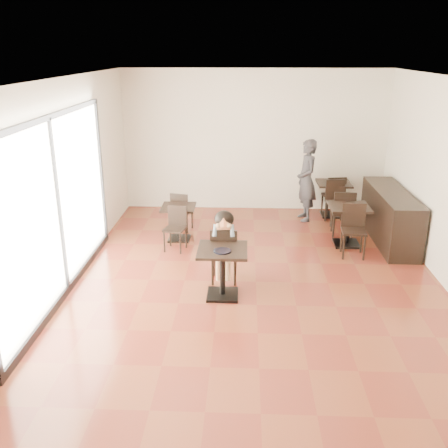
# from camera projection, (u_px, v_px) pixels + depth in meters

# --- Properties ---
(floor) EXTENTS (6.00, 8.00, 0.01)m
(floor) POSITION_uv_depth(u_px,v_px,m) (256.00, 282.00, 8.15)
(floor) COLOR brown
(floor) RESTS_ON ground
(ceiling) EXTENTS (6.00, 8.00, 0.01)m
(ceiling) POSITION_uv_depth(u_px,v_px,m) (261.00, 78.00, 7.08)
(ceiling) COLOR white
(ceiling) RESTS_ON floor
(wall_back) EXTENTS (6.00, 0.01, 3.20)m
(wall_back) POSITION_uv_depth(u_px,v_px,m) (254.00, 141.00, 11.38)
(wall_back) COLOR silver
(wall_back) RESTS_ON floor
(wall_front) EXTENTS (6.00, 0.01, 3.20)m
(wall_front) POSITION_uv_depth(u_px,v_px,m) (269.00, 324.00, 3.85)
(wall_front) COLOR silver
(wall_front) RESTS_ON floor
(wall_left) EXTENTS (0.01, 8.00, 3.20)m
(wall_left) POSITION_uv_depth(u_px,v_px,m) (65.00, 185.00, 7.74)
(wall_left) COLOR silver
(wall_left) RESTS_ON floor
(storefront_window) EXTENTS (0.04, 4.50, 2.60)m
(storefront_window) POSITION_uv_depth(u_px,v_px,m) (56.00, 207.00, 7.33)
(storefront_window) COLOR white
(storefront_window) RESTS_ON floor
(child_table) EXTENTS (0.74, 0.74, 0.78)m
(child_table) POSITION_uv_depth(u_px,v_px,m) (223.00, 273.00, 7.55)
(child_table) COLOR black
(child_table) RESTS_ON floor
(child_chair) EXTENTS (0.42, 0.42, 0.94)m
(child_chair) POSITION_uv_depth(u_px,v_px,m) (224.00, 254.00, 8.05)
(child_chair) COLOR black
(child_chair) RESTS_ON floor
(child) EXTENTS (0.42, 0.59, 1.19)m
(child) POSITION_uv_depth(u_px,v_px,m) (224.00, 247.00, 8.01)
(child) COLOR gray
(child) RESTS_ON child_chair
(plate) EXTENTS (0.26, 0.26, 0.02)m
(plate) POSITION_uv_depth(u_px,v_px,m) (222.00, 251.00, 7.33)
(plate) COLOR black
(plate) RESTS_ON child_table
(pizza_slice) EXTENTS (0.28, 0.21, 0.06)m
(pizza_slice) POSITION_uv_depth(u_px,v_px,m) (224.00, 225.00, 7.68)
(pizza_slice) COLOR tan
(pizza_slice) RESTS_ON child
(adult_patron) EXTENTS (0.53, 0.72, 1.79)m
(adult_patron) POSITION_uv_depth(u_px,v_px,m) (306.00, 180.00, 10.82)
(adult_patron) COLOR #36353A
(adult_patron) RESTS_ON floor
(cafe_table_mid) EXTENTS (0.80, 0.80, 0.79)m
(cafe_table_mid) POSITION_uv_depth(u_px,v_px,m) (348.00, 225.00, 9.56)
(cafe_table_mid) COLOR black
(cafe_table_mid) RESTS_ON floor
(cafe_table_left) EXTENTS (0.78, 0.78, 0.69)m
(cafe_table_left) POSITION_uv_depth(u_px,v_px,m) (179.00, 223.00, 9.84)
(cafe_table_left) COLOR black
(cafe_table_left) RESTS_ON floor
(cafe_table_back) EXTENTS (0.86, 0.86, 0.78)m
(cafe_table_back) POSITION_uv_depth(u_px,v_px,m) (333.00, 199.00, 11.24)
(cafe_table_back) COLOR black
(cafe_table_back) RESTS_ON floor
(chair_mid_a) EXTENTS (0.46, 0.46, 0.95)m
(chair_mid_a) POSITION_uv_depth(u_px,v_px,m) (343.00, 213.00, 10.05)
(chair_mid_a) COLOR black
(chair_mid_a) RESTS_ON floor
(chair_mid_b) EXTENTS (0.46, 0.46, 0.95)m
(chair_mid_b) POSITION_uv_depth(u_px,v_px,m) (354.00, 232.00, 9.01)
(chair_mid_b) COLOR black
(chair_mid_b) RESTS_ON floor
(chair_left_a) EXTENTS (0.44, 0.44, 0.83)m
(chair_left_a) POSITION_uv_depth(u_px,v_px,m) (182.00, 211.00, 10.34)
(chair_left_a) COLOR black
(chair_left_a) RESTS_ON floor
(chair_left_b) EXTENTS (0.44, 0.44, 0.83)m
(chair_left_b) POSITION_uv_depth(u_px,v_px,m) (175.00, 229.00, 9.30)
(chair_left_b) COLOR black
(chair_left_b) RESTS_ON floor
(chair_back_a) EXTENTS (0.49, 0.49, 0.94)m
(chair_back_a) POSITION_uv_depth(u_px,v_px,m) (333.00, 196.00, 11.22)
(chair_back_a) COLOR black
(chair_back_a) RESTS_ON floor
(chair_back_b) EXTENTS (0.49, 0.49, 0.94)m
(chair_back_b) POSITION_uv_depth(u_px,v_px,m) (337.00, 203.00, 10.70)
(chair_back_b) COLOR black
(chair_back_b) RESTS_ON floor
(service_counter) EXTENTS (0.60, 2.40, 1.00)m
(service_counter) POSITION_uv_depth(u_px,v_px,m) (390.00, 216.00, 9.76)
(service_counter) COLOR black
(service_counter) RESTS_ON floor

